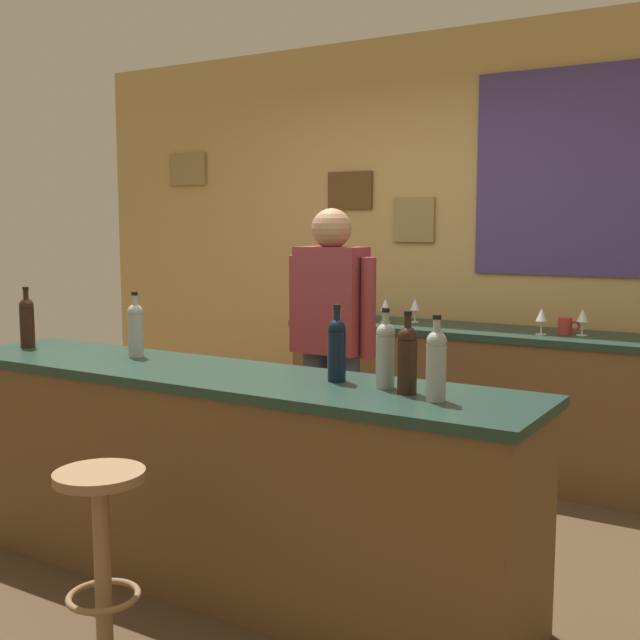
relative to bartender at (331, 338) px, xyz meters
name	(u,v)px	position (x,y,z in m)	size (l,w,h in m)	color
ground_plane	(272,547)	(0.02, -0.59, -0.94)	(10.00, 10.00, 0.00)	#4C3823
back_wall	(446,242)	(0.04, 1.44, 0.48)	(6.00, 0.09, 2.80)	tan
bar_counter	(218,476)	(0.02, -0.99, -0.47)	(2.79, 0.60, 0.92)	brown
side_counter	(477,400)	(0.42, 1.06, -0.48)	(2.44, 0.56, 0.90)	brown
bartender	(331,338)	(0.00, 0.00, 0.00)	(0.52, 0.21, 1.62)	#384766
bar_stool	(101,531)	(0.06, -1.68, -0.48)	(0.32, 0.32, 0.68)	olive
wine_bottle_a	(27,321)	(-1.20, -0.97, 0.12)	(0.07, 0.07, 0.31)	black
wine_bottle_b	(136,328)	(-0.53, -0.90, 0.12)	(0.07, 0.07, 0.31)	#999E99
wine_bottle_c	(337,347)	(0.56, -0.90, 0.12)	(0.07, 0.07, 0.31)	black
wine_bottle_d	(385,353)	(0.78, -0.92, 0.12)	(0.07, 0.07, 0.31)	#999E99
wine_bottle_e	(407,357)	(0.90, -0.97, 0.12)	(0.07, 0.07, 0.31)	black
wine_bottle_f	(436,363)	(1.04, -1.03, 0.12)	(0.07, 0.07, 0.31)	#999E99
wine_glass_a	(368,305)	(-0.32, 1.01, 0.07)	(0.07, 0.07, 0.16)	silver
wine_glass_b	(385,306)	(-0.19, 1.01, 0.07)	(0.07, 0.07, 0.16)	silver
wine_glass_c	(415,306)	(-0.04, 1.12, 0.07)	(0.07, 0.07, 0.16)	silver
wine_glass_d	(542,316)	(0.83, 0.98, 0.07)	(0.07, 0.07, 0.16)	silver
wine_glass_e	(583,316)	(1.04, 1.07, 0.07)	(0.07, 0.07, 0.16)	silver
coffee_mug	(566,326)	(0.95, 1.08, 0.01)	(0.12, 0.08, 0.09)	#B2332D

